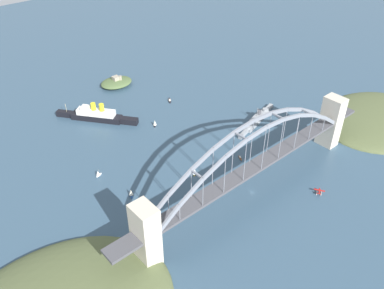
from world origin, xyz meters
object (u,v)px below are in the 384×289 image
Objects in this scene: fort_island_mid_harbor at (116,82)px; seaplane_taxiing_near_bridge at (319,192)px; harbor_arch_bridge at (255,166)px; small_boat_1 at (131,193)px; small_boat_5 at (98,173)px; ocean_liner at (97,115)px; small_boat_4 at (194,171)px; naval_cruiser at (257,119)px; small_boat_3 at (155,123)px; small_boat_0 at (170,100)px; small_boat_2 at (240,158)px.

fort_island_mid_harbor reaches higher than seaplane_taxiing_near_bridge.
seaplane_taxiing_near_bridge is (42.07, -39.60, -27.02)m from harbor_arch_bridge.
small_boat_5 is (-7.72, 42.06, -0.47)m from small_boat_1.
small_boat_1 is at bearing -108.03° from ocean_liner.
seaplane_taxiing_near_bridge is at bearing -85.92° from fort_island_mid_harbor.
harbor_arch_bridge is 39.99× the size of small_boat_4.
naval_cruiser is (130.93, -119.89, -2.83)m from ocean_liner.
small_boat_3 is 96.98m from small_boat_5.
small_boat_5 reaches higher than small_boat_0.
naval_cruiser reaches higher than small_boat_3.
harbor_arch_bridge is at bearing -140.55° from naval_cruiser.
harbor_arch_bridge is at bearing -105.05° from small_boat_0.
naval_cruiser is at bearing -42.48° from ocean_liner.
small_boat_5 is at bearing 169.58° from naval_cruiser.
ocean_liner is 248.02m from seaplane_taxiing_near_bridge.
naval_cruiser is 11.00× the size of small_boat_4.
seaplane_taxiing_near_bridge is at bearing -70.52° from ocean_liner.
seaplane_taxiing_near_bridge is 186.43m from small_boat_3.
small_boat_0 is at bearing 88.70° from seaplane_taxiing_near_bridge.
small_boat_1 reaches higher than small_boat_0.
small_boat_5 is (-111.54, -144.47, -1.04)m from fort_island_mid_harbor.
ocean_liner is at bearing 109.48° from seaplane_taxiing_near_bridge.
small_boat_0 is at bearing 81.67° from small_boat_2.
fort_island_mid_harbor reaches higher than small_boat_2.
small_boat_1 reaches higher than small_boat_4.
harbor_arch_bridge is at bearing -66.64° from small_boat_4.
ocean_liner is 66.33m from small_boat_3.
naval_cruiser is at bearing -66.61° from small_boat_0.
harbor_arch_bridge is 42.50× the size of small_boat_5.
small_boat_1 is 42.77m from small_boat_5.
small_boat_0 is at bearing 26.04° from small_boat_5.
naval_cruiser reaches higher than fort_island_mid_harbor.
small_boat_1 is (-172.83, -8.85, 0.46)m from naval_cruiser.
fort_island_mid_harbor reaches higher than small_boat_4.
small_boat_5 reaches higher than seaplane_taxiing_near_bridge.
fort_island_mid_harbor is 211.99m from small_boat_2.
small_boat_4 is at bearing -102.21° from fort_island_mid_harbor.
small_boat_5 is (-180.55, 33.22, -0.01)m from naval_cruiser.
small_boat_3 is at bearing -145.13° from small_boat_0.
small_boat_5 is (-90.25, 107.52, -25.84)m from harbor_arch_bridge.
harbor_arch_bridge is 108.35m from small_boat_1.
harbor_arch_bridge is 56.14m from small_boat_2.
small_boat_0 reaches higher than small_boat_2.
small_boat_4 is (-69.08, -123.26, 2.47)m from small_boat_0.
small_boat_0 is 1.48× the size of small_boat_3.
small_boat_1 is at bearing -119.10° from fort_island_mid_harbor.
naval_cruiser is (90.30, 74.30, -25.83)m from harbor_arch_bridge.
ocean_liner is at bearing 113.78° from small_boat_2.
harbor_arch_bridge reaches higher than small_boat_2.
small_boat_5 is at bearing -153.96° from small_boat_0.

